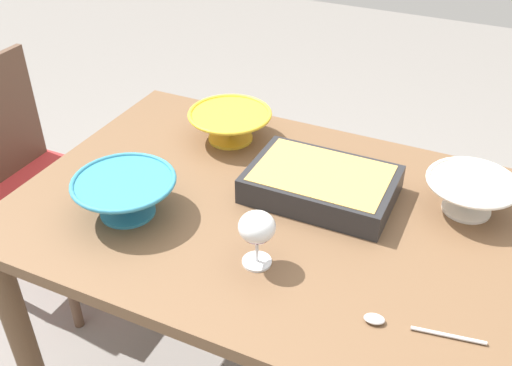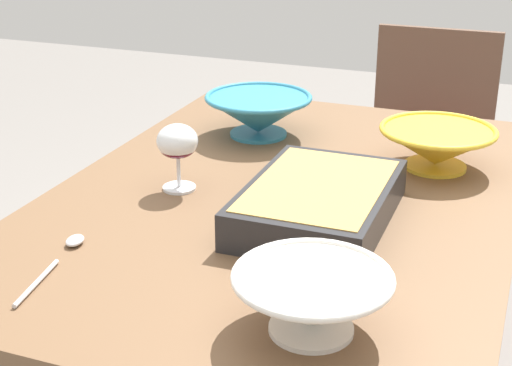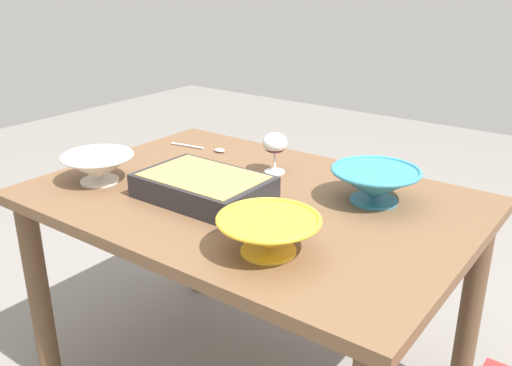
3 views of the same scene
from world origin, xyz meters
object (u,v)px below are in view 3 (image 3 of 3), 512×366
(dining_table, at_px, (250,228))
(wine_glass, at_px, (275,145))
(mixing_bowl, at_px, (269,233))
(serving_bowl, at_px, (98,167))
(casserole_dish, at_px, (204,186))
(serving_spoon, at_px, (208,149))
(small_bowl, at_px, (375,184))

(dining_table, bearing_deg, wine_glass, -75.19)
(mixing_bowl, bearing_deg, serving_bowl, -5.20)
(wine_glass, xyz_separation_m, casserole_dish, (0.04, 0.32, -0.06))
(dining_table, relative_size, serving_bowl, 5.72)
(serving_bowl, bearing_deg, serving_spoon, -97.78)
(casserole_dish, height_order, small_bowl, small_bowl)
(mixing_bowl, distance_m, serving_bowl, 0.73)
(serving_bowl, xyz_separation_m, serving_spoon, (-0.06, -0.47, -0.05))
(dining_table, xyz_separation_m, mixing_bowl, (-0.26, 0.27, 0.17))
(casserole_dish, xyz_separation_m, serving_bowl, (0.37, 0.10, 0.01))
(mixing_bowl, bearing_deg, serving_spoon, -38.89)
(mixing_bowl, bearing_deg, wine_glass, -56.74)
(small_bowl, xyz_separation_m, serving_spoon, (0.73, -0.08, -0.05))
(wine_glass, bearing_deg, casserole_dish, 82.31)
(dining_table, bearing_deg, small_bowl, -151.07)
(mixing_bowl, height_order, serving_spoon, mixing_bowl)
(serving_bowl, bearing_deg, wine_glass, -134.67)
(dining_table, relative_size, casserole_dish, 3.47)
(serving_spoon, bearing_deg, dining_table, 146.58)
(casserole_dish, bearing_deg, dining_table, -133.90)
(mixing_bowl, relative_size, serving_bowl, 1.10)
(dining_table, distance_m, serving_spoon, 0.50)
(casserole_dish, relative_size, serving_spoon, 1.58)
(casserole_dish, xyz_separation_m, small_bowl, (-0.43, -0.28, 0.02))
(dining_table, relative_size, serving_spoon, 5.48)
(small_bowl, relative_size, serving_spoon, 1.09)
(dining_table, height_order, small_bowl, small_bowl)
(serving_spoon, bearing_deg, serving_bowl, 82.22)
(wine_glass, bearing_deg, mixing_bowl, 123.26)
(dining_table, height_order, mixing_bowl, mixing_bowl)
(wine_glass, xyz_separation_m, mixing_bowl, (-0.32, 0.48, -0.05))
(casserole_dish, distance_m, small_bowl, 0.51)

